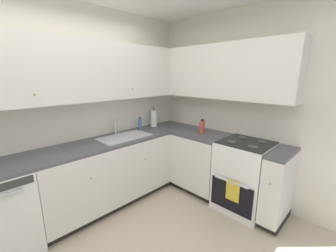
{
  "coord_description": "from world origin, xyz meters",
  "views": [
    {
      "loc": [
        -0.89,
        -1.29,
        1.75
      ],
      "look_at": [
        1.01,
        0.59,
        1.11
      ],
      "focal_mm": 22.49,
      "sensor_mm": 36.0,
      "label": 1
    }
  ],
  "objects_px": {
    "soap_bottle": "(140,124)",
    "oil_bottle": "(202,127)",
    "oven_range": "(244,175)",
    "paper_towel_roll": "(154,118)"
  },
  "relations": [
    {
      "from": "oven_range",
      "to": "paper_towel_roll",
      "type": "height_order",
      "value": "paper_towel_roll"
    },
    {
      "from": "oven_range",
      "to": "paper_towel_roll",
      "type": "relative_size",
      "value": 3.22
    },
    {
      "from": "soap_bottle",
      "to": "oil_bottle",
      "type": "distance_m",
      "value": 0.98
    },
    {
      "from": "oil_bottle",
      "to": "paper_towel_roll",
      "type": "bearing_deg",
      "value": 104.97
    },
    {
      "from": "soap_bottle",
      "to": "paper_towel_roll",
      "type": "distance_m",
      "value": 0.28
    },
    {
      "from": "oven_range",
      "to": "soap_bottle",
      "type": "xyz_separation_m",
      "value": [
        -0.51,
        1.53,
        0.53
      ]
    },
    {
      "from": "paper_towel_roll",
      "to": "oil_bottle",
      "type": "bearing_deg",
      "value": -75.03
    },
    {
      "from": "oven_range",
      "to": "soap_bottle",
      "type": "height_order",
      "value": "soap_bottle"
    },
    {
      "from": "paper_towel_roll",
      "to": "oven_range",
      "type": "bearing_deg",
      "value": -81.01
    },
    {
      "from": "oven_range",
      "to": "paper_towel_roll",
      "type": "distance_m",
      "value": 1.64
    }
  ]
}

